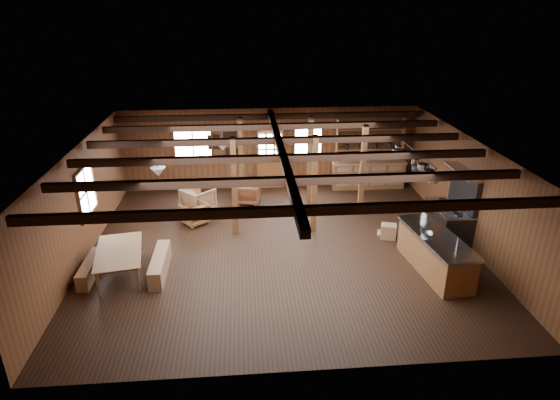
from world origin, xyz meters
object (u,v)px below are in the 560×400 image
armchair_a (195,214)px  armchair_c (198,200)px  commercial_range (450,217)px  dining_table (122,263)px  kitchen_island (435,253)px  armchair_b (249,193)px

armchair_a → armchair_c: size_ratio=0.80×
armchair_a → commercial_range: bearing=130.3°
armchair_c → armchair_a: bearing=133.5°
dining_table → armchair_c: size_ratio=2.15×
commercial_range → armchair_a: size_ratio=2.86×
dining_table → armchair_c: armchair_c is taller
kitchen_island → armchair_b: 6.33m
dining_table → armchair_c: (1.53, 3.57, 0.07)m
armchair_b → kitchen_island: bearing=145.8°
commercial_range → armchair_c: (-7.01, 2.40, -0.25)m
commercial_range → kitchen_island: bearing=-123.1°
kitchen_island → dining_table: bearing=170.0°
kitchen_island → armchair_a: size_ratio=3.75×
kitchen_island → commercial_range: size_ratio=1.31×
kitchen_island → armchair_c: (-5.97, 4.01, -0.09)m
dining_table → armchair_a: (1.49, 2.70, -0.01)m
kitchen_island → dining_table: size_ratio=1.40×
armchair_a → armchair_b: armchair_b is taller
dining_table → armchair_a: size_ratio=2.67×
armchair_a → dining_table: bearing=23.7°
kitchen_island → dining_table: kitchen_island is taller
armchair_b → armchair_c: bearing=31.0°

